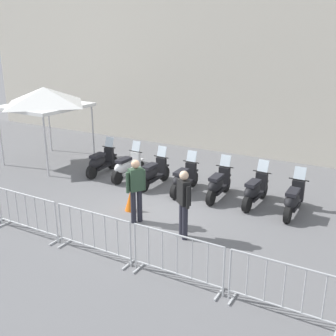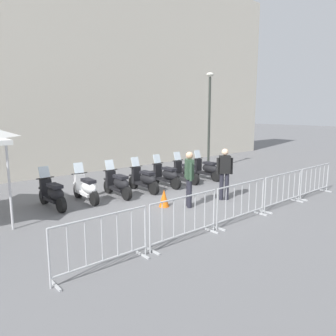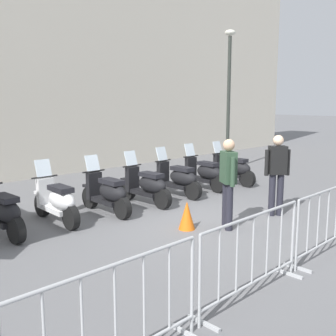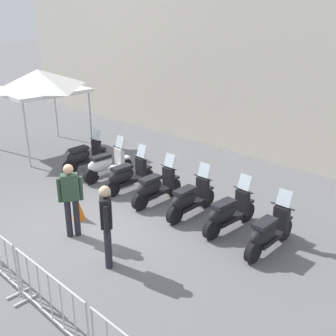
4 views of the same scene
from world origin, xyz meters
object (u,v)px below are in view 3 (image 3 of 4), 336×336
at_px(motorcycle_5, 204,173).
at_px(traffic_cone, 187,215).
at_px(motorcycle_0, 1,212).
at_px(motorcycle_3, 146,186).
at_px(barrier_segment_1, 253,257).
at_px(barrier_segment_2, 327,222).
at_px(motorcycle_1, 57,201).
at_px(street_lamp, 229,85).
at_px(officer_mid_plaza, 228,179).
at_px(officer_near_row_end, 277,170).
at_px(motorcycle_4, 177,179).
at_px(barrier_segment_0, 116,322).
at_px(motorcycle_2, 107,193).
at_px(motorcycle_6, 232,169).

height_order(motorcycle_5, traffic_cone, motorcycle_5).
distance_m(motorcycle_0, traffic_cone, 3.39).
distance_m(motorcycle_3, barrier_segment_1, 4.84).
bearing_deg(motorcycle_0, barrier_segment_2, -51.12).
bearing_deg(motorcycle_3, barrier_segment_1, -114.08).
relative_size(motorcycle_1, traffic_cone, 3.13).
xyz_separation_m(street_lamp, officer_mid_plaza, (-5.21, -4.22, -1.99)).
relative_size(motorcycle_5, officer_near_row_end, 1.00).
xyz_separation_m(motorcycle_0, motorcycle_1, (1.12, 0.05, 0.00)).
bearing_deg(barrier_segment_1, traffic_cone, 61.33).
relative_size(motorcycle_0, motorcycle_5, 1.00).
relative_size(motorcycle_4, motorcycle_5, 1.00).
distance_m(motorcycle_0, officer_mid_plaza, 4.20).
distance_m(motorcycle_1, barrier_segment_0, 4.91).
distance_m(motorcycle_2, street_lamp, 7.02).
bearing_deg(barrier_segment_0, motorcycle_0, 81.09).
bearing_deg(motorcycle_4, traffic_cone, -130.19).
xyz_separation_m(motorcycle_0, street_lamp, (8.55, 1.74, 2.52)).
relative_size(motorcycle_5, traffic_cone, 3.13).
distance_m(motorcycle_4, street_lamp, 5.04).
relative_size(motorcycle_1, motorcycle_2, 1.00).
distance_m(motorcycle_0, motorcycle_4, 4.51).
xyz_separation_m(motorcycle_5, street_lamp, (2.93, 1.54, 2.52)).
bearing_deg(motorcycle_5, barrier_segment_0, -143.39).
distance_m(motorcycle_6, barrier_segment_0, 8.78).
bearing_deg(motorcycle_1, motorcycle_2, -4.94).
bearing_deg(motorcycle_4, barrier_segment_2, -102.43).
bearing_deg(street_lamp, motorcycle_2, -164.14).
bearing_deg(motorcycle_1, officer_near_row_end, -35.51).
xyz_separation_m(motorcycle_3, officer_near_row_end, (1.45, -2.58, 0.53)).
height_order(motorcycle_2, barrier_segment_2, motorcycle_2).
height_order(motorcycle_5, barrier_segment_1, motorcycle_5).
bearing_deg(motorcycle_2, motorcycle_1, 175.06).
height_order(officer_near_row_end, traffic_cone, officer_near_row_end).
distance_m(motorcycle_1, barrier_segment_2, 5.03).
xyz_separation_m(officer_mid_plaza, traffic_cone, (-0.59, 0.51, -0.71)).
bearing_deg(officer_mid_plaza, motorcycle_5, 49.58).
height_order(motorcycle_3, motorcycle_6, same).
relative_size(barrier_segment_2, traffic_cone, 3.69).
bearing_deg(motorcycle_6, officer_mid_plaza, -142.90).
bearing_deg(barrier_segment_1, motorcycle_5, 47.71).
height_order(motorcycle_0, street_lamp, street_lamp).
bearing_deg(barrier_segment_1, motorcycle_6, 40.31).
bearing_deg(barrier_segment_0, motorcycle_4, 41.46).
bearing_deg(motorcycle_3, motorcycle_4, 6.08).
bearing_deg(officer_near_row_end, street_lamp, 49.37).
bearing_deg(motorcycle_0, motorcycle_6, 0.88).
relative_size(motorcycle_0, traffic_cone, 3.14).
bearing_deg(barrier_segment_1, motorcycle_4, 55.67).
height_order(motorcycle_3, street_lamp, street_lamp).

